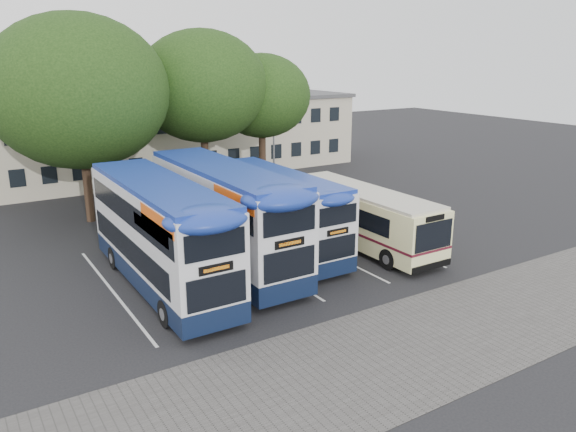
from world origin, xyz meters
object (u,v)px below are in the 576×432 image
Objects in this scene: bus_dd_right at (279,209)px; bus_single at (361,213)px; tree_left at (78,92)px; tree_right at (262,96)px; bus_dd_left at (160,230)px; tree_mid at (202,86)px; bus_dd_mid at (224,212)px; lamp_post at (274,116)px.

bus_dd_right is 0.97× the size of bus_single.
tree_right is at bearing 6.00° from tree_left.
tree_left is 13.61m from bus_dd_right.
bus_dd_left is at bearing -133.38° from tree_right.
tree_right is (4.58, 0.27, -0.81)m from tree_mid.
bus_dd_mid reaches higher than bus_dd_left.
tree_left reaches higher than bus_dd_mid.
bus_dd_left is (0.26, -11.69, -5.04)m from tree_left.
lamp_post reaches higher than bus_dd_right.
lamp_post is 0.81× the size of tree_mid.
bus_dd_right is at bearing -115.87° from tree_right.
lamp_post is 0.94× the size of bus_dd_right.
tree_mid reaches higher than bus_dd_left.
lamp_post is 0.93× the size of tree_right.
lamp_post reaches higher than bus_dd_mid.
tree_mid reaches higher than bus_dd_right.
tree_right is at bearing 3.34° from tree_mid.
tree_mid is at bearing 102.86° from bus_single.
tree_left reaches higher than bus_dd_left.
lamp_post is at bearing 45.61° from tree_right.
tree_left is 12.73m from bus_dd_left.
lamp_post is 16.55m from bus_single.
tree_left reaches higher than lamp_post.
tree_right is 13.87m from bus_dd_right.
lamp_post is at bearing 75.47° from bus_single.
tree_mid is 4.66m from tree_right.
bus_dd_mid is (3.65, -10.80, -4.97)m from tree_left.
bus_dd_right is (-8.15, -14.28, -2.87)m from lamp_post.
bus_single is (-1.63, -13.19, -5.10)m from tree_right.
bus_dd_right reaches higher than bus_single.
lamp_post is at bearing 21.46° from tree_mid.
bus_dd_left is 10.71m from bus_single.
tree_mid reaches higher than tree_right.
bus_single is (4.09, -1.41, -0.53)m from bus_dd_right.
tree_mid reaches higher than lamp_post.
bus_dd_mid is 1.18× the size of bus_dd_right.
bus_single is (10.67, -0.18, -0.86)m from bus_dd_left.
tree_left is 12.44m from bus_dd_mid.
lamp_post is at bearing 46.46° from bus_dd_left.
tree_right is 15.61m from bus_dd_mid.
bus_dd_left reaches higher than bus_dd_right.
lamp_post is 0.76× the size of tree_left.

